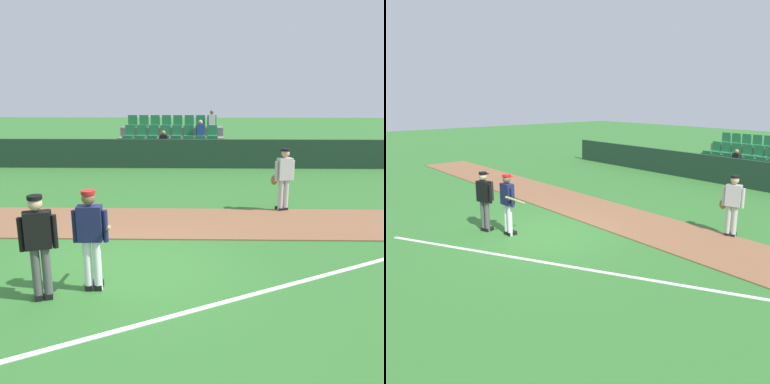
{
  "view_description": "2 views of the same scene",
  "coord_description": "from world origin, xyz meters",
  "views": [
    {
      "loc": [
        1.37,
        -7.17,
        3.38
      ],
      "look_at": [
        1.19,
        1.65,
        1.12
      ],
      "focal_mm": 38.59,
      "sensor_mm": 36.0,
      "label": 1
    },
    {
      "loc": [
        9.2,
        -6.24,
        3.84
      ],
      "look_at": [
        0.23,
        1.25,
        1.08
      ],
      "focal_mm": 37.7,
      "sensor_mm": 36.0,
      "label": 2
    }
  ],
  "objects": [
    {
      "name": "infield_dirt_path",
      "position": [
        0.0,
        2.83,
        0.01
      ],
      "size": [
        28.0,
        2.42,
        0.03
      ],
      "primitive_type": "cube",
      "color": "brown",
      "rests_on": "ground"
    },
    {
      "name": "runner_grey_jersey",
      "position": [
        3.67,
        3.95,
        0.96
      ],
      "size": [
        0.67,
        0.39,
        1.76
      ],
      "color": "#B2B2B2",
      "rests_on": "ground"
    },
    {
      "name": "dugout_fence",
      "position": [
        0.0,
        10.2,
        0.62
      ],
      "size": [
        20.0,
        0.16,
        1.23
      ],
      "primitive_type": "cube",
      "color": "#1E3828",
      "rests_on": "ground"
    },
    {
      "name": "ground_plane",
      "position": [
        0.0,
        0.0,
        0.0
      ],
      "size": [
        80.0,
        80.0,
        0.0
      ],
      "primitive_type": "plane",
      "color": "#33702D"
    },
    {
      "name": "batter_navy_jersey",
      "position": [
        -0.44,
        -0.76,
        0.97
      ],
      "size": [
        0.7,
        0.77,
        1.76
      ],
      "color": "white",
      "rests_on": "ground"
    },
    {
      "name": "foul_line_chalk",
      "position": [
        3.0,
        -0.5,
        0.01
      ],
      "size": [
        10.63,
        5.74,
        0.01
      ],
      "primitive_type": "cube",
      "rotation": [
        0.0,
        0.0,
        0.49
      ],
      "color": "white",
      "rests_on": "ground"
    },
    {
      "name": "umpire_home_plate",
      "position": [
        -1.19,
        -1.08,
        1.0
      ],
      "size": [
        0.56,
        0.4,
        1.76
      ],
      "color": "#4C4C4C",
      "rests_on": "ground"
    },
    {
      "name": "stadium_bleachers",
      "position": [
        0.01,
        12.07,
        0.61
      ],
      "size": [
        5.0,
        2.95,
        2.3
      ],
      "color": "slate",
      "rests_on": "ground"
    }
  ]
}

